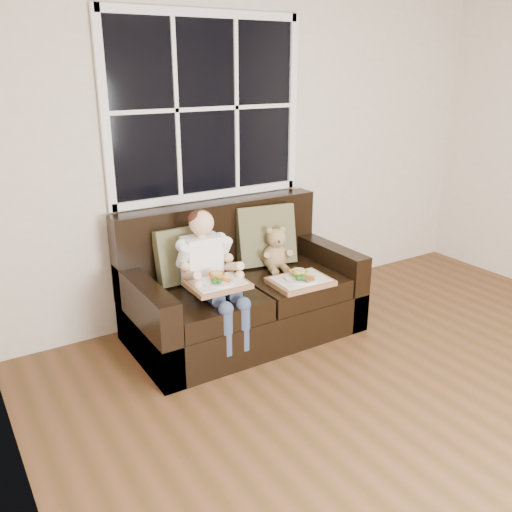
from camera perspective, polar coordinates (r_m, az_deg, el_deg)
window_back at (r=4.21m, az=-5.22°, el=15.19°), size 1.62×0.04×1.37m
loveseat at (r=4.14m, az=-1.72°, el=-4.04°), size 1.70×0.92×0.96m
pillow_left at (r=3.98m, az=-7.69°, el=0.09°), size 0.40×0.18×0.42m
pillow_right at (r=4.29m, az=1.01°, el=2.20°), size 0.50×0.30×0.48m
child at (r=3.77m, az=-5.00°, el=-0.97°), size 0.39×0.60×0.88m
teddy_bear at (r=4.21m, az=2.12°, el=0.49°), size 0.24×0.29×0.35m
tray_left at (r=3.66m, az=-4.02°, el=-2.87°), size 0.40×0.30×0.09m
tray_right at (r=3.96m, az=4.70°, el=-2.54°), size 0.44×0.34×0.10m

